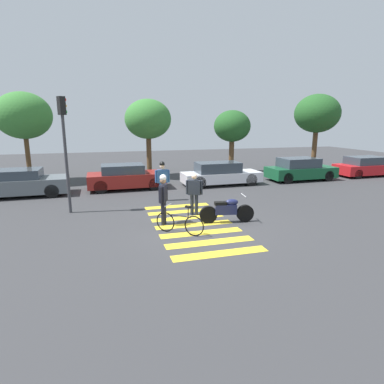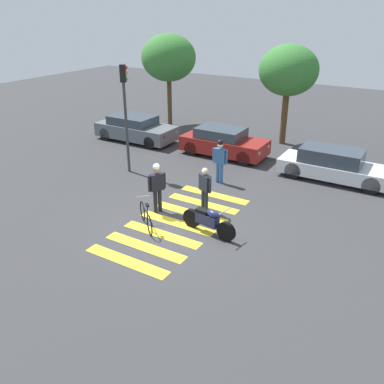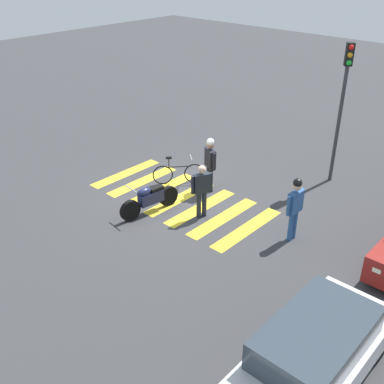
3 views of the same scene
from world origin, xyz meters
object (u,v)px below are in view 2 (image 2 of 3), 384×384
object	(u,v)px
officer_by_motorcycle	(205,187)
traffic_light_pole	(125,103)
officer_on_foot	(157,184)
car_maroon_wagon	(223,142)
car_white_van	(334,165)
police_motorcycle	(208,221)
pedestrian_bystander	(220,158)
car_grey_coupe	(136,129)
leaning_bicycle	(146,217)

from	to	relation	value
officer_by_motorcycle	traffic_light_pole	world-z (taller)	traffic_light_pole
officer_on_foot	car_maroon_wagon	size ratio (longest dim) A/B	0.44
officer_on_foot	car_white_van	world-z (taller)	officer_on_foot
police_motorcycle	traffic_light_pole	xyz separation A→B (m)	(-5.74, 3.00, 2.63)
pedestrian_bystander	car_maroon_wagon	distance (m)	3.55
officer_by_motorcycle	car_maroon_wagon	distance (m)	6.28
car_grey_coupe	traffic_light_pole	size ratio (longest dim) A/B	0.96
police_motorcycle	car_maroon_wagon	xyz separation A→B (m)	(-3.16, 7.16, 0.21)
car_maroon_wagon	traffic_light_pole	distance (m)	5.47
car_white_van	traffic_light_pole	bearing A→B (deg)	-154.90
leaning_bicycle	traffic_light_pole	xyz separation A→B (m)	(-3.76, 3.72, 2.71)
police_motorcycle	car_white_van	bearing A→B (deg)	71.14
traffic_light_pole	car_maroon_wagon	bearing A→B (deg)	58.14
pedestrian_bystander	traffic_light_pole	distance (m)	4.62
car_grey_coupe	traffic_light_pole	xyz separation A→B (m)	(2.69, -3.86, 2.43)
pedestrian_bystander	car_maroon_wagon	size ratio (longest dim) A/B	0.45
leaning_bicycle	traffic_light_pole	size ratio (longest dim) A/B	0.30
leaning_bicycle	car_white_van	distance (m)	8.64
car_maroon_wagon	car_white_van	bearing A→B (deg)	-4.04
officer_by_motorcycle	car_white_van	distance (m)	6.34
car_white_van	pedestrian_bystander	bearing A→B (deg)	-144.88
car_maroon_wagon	car_white_van	world-z (taller)	car_maroon_wagon
car_grey_coupe	leaning_bicycle	bearing A→B (deg)	-49.61
officer_on_foot	traffic_light_pole	bearing A→B (deg)	142.97
car_maroon_wagon	car_white_van	xyz separation A→B (m)	(5.47, -0.39, -0.02)
officer_on_foot	car_grey_coupe	size ratio (longest dim) A/B	0.42
police_motorcycle	officer_by_motorcycle	size ratio (longest dim) A/B	1.22
car_white_van	leaning_bicycle	bearing A→B (deg)	-119.83
car_grey_coupe	car_maroon_wagon	distance (m)	5.28
leaning_bicycle	car_maroon_wagon	bearing A→B (deg)	98.48
police_motorcycle	officer_by_motorcycle	world-z (taller)	officer_by_motorcycle
officer_by_motorcycle	car_grey_coupe	world-z (taller)	officer_by_motorcycle
leaning_bicycle	police_motorcycle	bearing A→B (deg)	19.97
police_motorcycle	traffic_light_pole	distance (m)	6.99
officer_by_motorcycle	car_grey_coupe	xyz separation A→B (m)	(-7.55, 5.55, -0.30)
police_motorcycle	officer_by_motorcycle	bearing A→B (deg)	124.01
leaning_bicycle	officer_by_motorcycle	distance (m)	2.38
police_motorcycle	officer_on_foot	distance (m)	2.43
officer_by_motorcycle	police_motorcycle	bearing A→B (deg)	-55.99
pedestrian_bystander	car_grey_coupe	bearing A→B (deg)	156.76
leaning_bicycle	traffic_light_pole	bearing A→B (deg)	135.33
car_white_van	officer_by_motorcycle	bearing A→B (deg)	-120.36
car_grey_coupe	car_white_van	world-z (taller)	car_grey_coupe
leaning_bicycle	officer_on_foot	bearing A→B (deg)	106.27
car_maroon_wagon	leaning_bicycle	bearing A→B (deg)	-81.52
leaning_bicycle	pedestrian_bystander	bearing A→B (deg)	86.31
car_grey_coupe	officer_on_foot	bearing A→B (deg)	-46.51
leaning_bicycle	officer_on_foot	world-z (taller)	officer_on_foot
police_motorcycle	leaning_bicycle	distance (m)	2.11
police_motorcycle	leaning_bicycle	world-z (taller)	police_motorcycle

